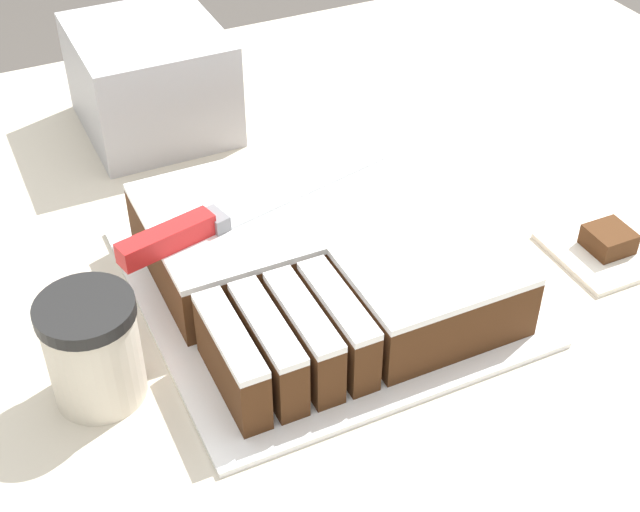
# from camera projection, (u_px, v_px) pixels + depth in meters

# --- Properties ---
(countertop) EXTENTS (1.40, 1.10, 0.88)m
(countertop) POSITION_uv_depth(u_px,v_px,m) (333.00, 484.00, 1.25)
(countertop) COLOR beige
(countertop) RESTS_ON ground_plane
(cake_board) EXTENTS (0.35, 0.36, 0.01)m
(cake_board) POSITION_uv_depth(u_px,v_px,m) (320.00, 285.00, 0.91)
(cake_board) COLOR white
(cake_board) RESTS_ON countertop
(cake) EXTENTS (0.30, 0.31, 0.07)m
(cake) POSITION_uv_depth(u_px,v_px,m) (322.00, 252.00, 0.89)
(cake) COLOR #472814
(cake) RESTS_ON cake_board
(knife) EXTENTS (0.31, 0.10, 0.02)m
(knife) POSITION_uv_depth(u_px,v_px,m) (206.00, 224.00, 0.85)
(knife) COLOR silver
(knife) RESTS_ON cake
(coffee_cup) EXTENTS (0.08, 0.08, 0.10)m
(coffee_cup) POSITION_uv_depth(u_px,v_px,m) (93.00, 350.00, 0.76)
(coffee_cup) COLOR beige
(coffee_cup) RESTS_ON countertop
(paper_napkin) EXTENTS (0.11, 0.11, 0.01)m
(paper_napkin) POSITION_uv_depth(u_px,v_px,m) (606.00, 250.00, 0.95)
(paper_napkin) COLOR white
(paper_napkin) RESTS_ON countertop
(brownie) EXTENTS (0.04, 0.04, 0.02)m
(brownie) POSITION_uv_depth(u_px,v_px,m) (609.00, 239.00, 0.94)
(brownie) COLOR #472814
(brownie) RESTS_ON paper_napkin
(storage_box) EXTENTS (0.18, 0.20, 0.13)m
(storage_box) POSITION_uv_depth(u_px,v_px,m) (151.00, 80.00, 1.12)
(storage_box) COLOR #B2B2B7
(storage_box) RESTS_ON countertop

